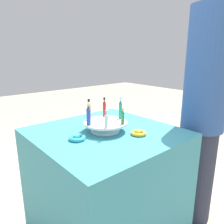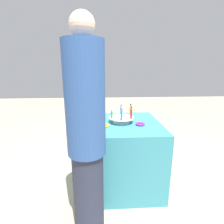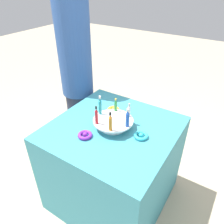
# 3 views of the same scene
# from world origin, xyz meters

# --- Properties ---
(ground_plane) EXTENTS (12.00, 12.00, 0.00)m
(ground_plane) POSITION_xyz_m (0.00, 0.00, 0.00)
(ground_plane) COLOR tan
(party_table) EXTENTS (0.87, 0.87, 0.76)m
(party_table) POSITION_xyz_m (0.00, 0.00, 0.38)
(party_table) COLOR teal
(party_table) RESTS_ON ground_plane
(display_stand) EXTENTS (0.28, 0.28, 0.06)m
(display_stand) POSITION_xyz_m (0.00, 0.00, 0.80)
(display_stand) COLOR white
(display_stand) RESTS_ON party_table
(bottle_red) EXTENTS (0.02, 0.02, 0.13)m
(bottle_red) POSITION_xyz_m (0.10, -0.07, 0.89)
(bottle_red) COLOR #B21E23
(bottle_red) RESTS_ON display_stand
(bottle_orange) EXTENTS (0.02, 0.02, 0.14)m
(bottle_orange) POSITION_xyz_m (0.11, 0.05, 0.89)
(bottle_orange) COLOR orange
(bottle_orange) RESTS_ON display_stand
(bottle_blue) EXTENTS (0.03, 0.03, 0.14)m
(bottle_blue) POSITION_xyz_m (0.01, 0.12, 0.89)
(bottle_blue) COLOR #234CAD
(bottle_blue) RESTS_ON display_stand
(bottle_clear) EXTENTS (0.02, 0.02, 0.10)m
(bottle_clear) POSITION_xyz_m (-0.10, 0.07, 0.87)
(bottle_clear) COLOR silver
(bottle_clear) RESTS_ON display_stand
(bottle_green) EXTENTS (0.02, 0.02, 0.10)m
(bottle_green) POSITION_xyz_m (-0.11, -0.05, 0.87)
(bottle_green) COLOR #288438
(bottle_green) RESTS_ON display_stand
(bottle_teal) EXTENTS (0.02, 0.02, 0.15)m
(bottle_teal) POSITION_xyz_m (-0.01, -0.12, 0.89)
(bottle_teal) COLOR teal
(bottle_teal) RESTS_ON display_stand
(ribbon_bow_gold) EXTENTS (0.10, 0.10, 0.03)m
(ribbon_bow_gold) POSITION_xyz_m (-0.18, -0.11, 0.77)
(ribbon_bow_gold) COLOR gold
(ribbon_bow_gold) RESTS_ON party_table
(ribbon_bow_purple) EXTENTS (0.10, 0.10, 0.03)m
(ribbon_bow_purple) POSITION_xyz_m (0.19, -0.10, 0.77)
(ribbon_bow_purple) COLOR purple
(ribbon_bow_purple) RESTS_ON party_table
(ribbon_bow_teal) EXTENTS (0.10, 0.10, 0.03)m
(ribbon_bow_teal) POSITION_xyz_m (-0.01, 0.22, 0.77)
(ribbon_bow_teal) COLOR #2DB7CC
(ribbon_bow_teal) RESTS_ON party_table
(person_figure) EXTENTS (0.29, 0.29, 1.72)m
(person_figure) POSITION_xyz_m (-0.34, -0.61, 0.87)
(person_figure) COLOR #282D42
(person_figure) RESTS_ON ground_plane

